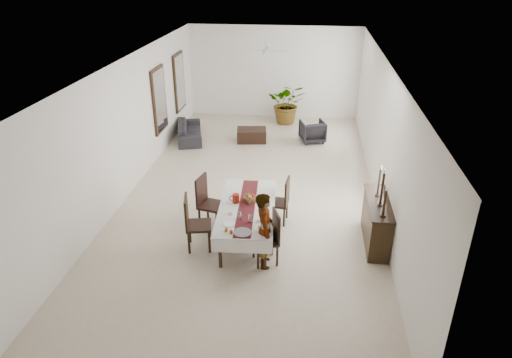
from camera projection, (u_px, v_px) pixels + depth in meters
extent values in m
cube|color=beige|center=(252.00, 191.00, 11.44)|extent=(6.00, 12.00, 0.00)
cube|color=white|center=(252.00, 62.00, 10.03)|extent=(6.00, 12.00, 0.02)
cube|color=white|center=(274.00, 72.00, 16.08)|extent=(6.00, 0.02, 3.20)
cube|color=white|center=(187.00, 304.00, 5.39)|extent=(6.00, 0.02, 3.20)
cube|color=white|center=(130.00, 125.00, 11.06)|extent=(0.02, 12.00, 3.20)
cube|color=white|center=(382.00, 136.00, 10.41)|extent=(0.02, 12.00, 3.20)
cube|color=black|center=(247.00, 208.00, 9.28)|extent=(1.08, 2.33, 0.05)
cylinder|color=black|center=(220.00, 252.00, 8.49)|extent=(0.07, 0.07, 0.66)
cylinder|color=black|center=(265.00, 254.00, 8.45)|extent=(0.07, 0.07, 0.66)
cylinder|color=black|center=(233.00, 197.00, 10.43)|extent=(0.07, 0.07, 0.66)
cylinder|color=black|center=(269.00, 198.00, 10.39)|extent=(0.07, 0.07, 0.66)
cube|color=silver|center=(247.00, 206.00, 9.27)|extent=(1.26, 2.51, 0.01)
cube|color=white|center=(220.00, 211.00, 9.36)|extent=(0.15, 2.45, 0.28)
cube|color=white|center=(274.00, 213.00, 9.30)|extent=(0.15, 2.45, 0.28)
cube|color=white|center=(242.00, 246.00, 8.24)|extent=(1.12, 0.08, 0.28)
cube|color=white|center=(251.00, 185.00, 10.43)|extent=(1.12, 0.08, 0.28)
cube|color=maroon|center=(247.00, 206.00, 9.27)|extent=(0.47, 2.39, 0.00)
cylinder|color=maroon|center=(236.00, 198.00, 9.37)|extent=(0.15, 0.15, 0.19)
torus|color=maroon|center=(232.00, 198.00, 9.37)|extent=(0.11, 0.03, 0.11)
cylinder|color=white|center=(250.00, 219.00, 8.67)|extent=(0.07, 0.07, 0.16)
cylinder|color=white|center=(240.00, 216.00, 8.77)|extent=(0.07, 0.07, 0.16)
cylinder|color=silver|center=(249.00, 202.00, 9.27)|extent=(0.07, 0.07, 0.16)
cylinder|color=white|center=(259.00, 220.00, 8.73)|extent=(0.09, 0.09, 0.06)
cylinder|color=white|center=(259.00, 221.00, 8.74)|extent=(0.14, 0.14, 0.01)
cylinder|color=silver|center=(231.00, 213.00, 8.97)|extent=(0.09, 0.09, 0.06)
cylinder|color=silver|center=(231.00, 214.00, 8.98)|extent=(0.14, 0.14, 0.01)
cylinder|color=white|center=(260.00, 229.00, 8.48)|extent=(0.23, 0.23, 0.01)
sphere|color=tan|center=(260.00, 228.00, 8.47)|extent=(0.09, 0.09, 0.09)
cylinder|color=white|center=(229.00, 224.00, 8.64)|extent=(0.23, 0.23, 0.01)
cylinder|color=silver|center=(235.00, 193.00, 9.75)|extent=(0.23, 0.23, 0.01)
cylinder|color=#3B3B40|center=(242.00, 232.00, 8.37)|extent=(0.34, 0.34, 0.02)
cylinder|color=brown|center=(231.00, 232.00, 8.35)|extent=(0.06, 0.06, 0.07)
cylinder|color=brown|center=(226.00, 230.00, 8.40)|extent=(0.06, 0.06, 0.07)
cylinder|color=brown|center=(250.00, 199.00, 9.46)|extent=(0.28, 0.28, 0.09)
sphere|color=maroon|center=(251.00, 195.00, 9.44)|extent=(0.09, 0.09, 0.09)
sphere|color=#507623|center=(248.00, 195.00, 9.45)|extent=(0.08, 0.08, 0.08)
sphere|color=yellow|center=(250.00, 197.00, 9.38)|extent=(0.08, 0.08, 0.08)
cube|color=black|center=(265.00, 241.00, 8.59)|extent=(0.58, 0.58, 0.05)
cylinder|color=black|center=(277.00, 256.00, 8.57)|extent=(0.06, 0.06, 0.45)
cylinder|color=black|center=(272.00, 245.00, 8.90)|extent=(0.06, 0.06, 0.45)
cylinder|color=black|center=(258.00, 259.00, 8.50)|extent=(0.06, 0.06, 0.45)
cylinder|color=black|center=(254.00, 248.00, 8.82)|extent=(0.06, 0.06, 0.45)
cube|color=black|center=(276.00, 226.00, 8.49)|extent=(0.19, 0.44, 0.57)
cube|color=black|center=(278.00, 203.00, 9.93)|extent=(0.49, 0.49, 0.05)
cylinder|color=black|center=(284.00, 218.00, 9.84)|extent=(0.05, 0.05, 0.44)
cylinder|color=black|center=(287.00, 209.00, 10.16)|extent=(0.05, 0.05, 0.44)
cylinder|color=black|center=(268.00, 216.00, 9.92)|extent=(0.05, 0.05, 0.44)
cylinder|color=black|center=(271.00, 208.00, 10.24)|extent=(0.05, 0.05, 0.44)
cube|color=black|center=(287.00, 191.00, 9.76)|extent=(0.09, 0.45, 0.57)
cube|color=black|center=(199.00, 226.00, 9.01)|extent=(0.58, 0.58, 0.06)
cylinder|color=black|center=(190.00, 232.00, 9.29)|extent=(0.06, 0.06, 0.48)
cylinder|color=black|center=(189.00, 243.00, 8.93)|extent=(0.06, 0.06, 0.48)
cylinder|color=black|center=(209.00, 231.00, 9.32)|extent=(0.06, 0.06, 0.48)
cylinder|color=black|center=(209.00, 242.00, 8.96)|extent=(0.06, 0.06, 0.48)
cube|color=black|center=(186.00, 211.00, 8.84)|extent=(0.14, 0.49, 0.62)
cube|color=black|center=(212.00, 205.00, 9.73)|extent=(0.59, 0.59, 0.06)
cylinder|color=black|center=(208.00, 210.00, 10.08)|extent=(0.06, 0.06, 0.49)
cylinder|color=black|center=(200.00, 219.00, 9.74)|extent=(0.06, 0.06, 0.49)
cylinder|color=black|center=(224.00, 213.00, 9.95)|extent=(0.06, 0.06, 0.49)
cylinder|color=black|center=(217.00, 223.00, 9.61)|extent=(0.06, 0.06, 0.49)
cube|color=black|center=(201.00, 190.00, 9.65)|extent=(0.16, 0.49, 0.63)
imported|color=gray|center=(265.00, 230.00, 8.40)|extent=(0.44, 0.60, 1.51)
cube|color=black|center=(376.00, 223.00, 9.20)|extent=(0.41, 1.52, 0.91)
cube|color=black|center=(379.00, 202.00, 8.99)|extent=(0.45, 1.58, 0.03)
cylinder|color=black|center=(383.00, 215.00, 8.48)|extent=(0.10, 0.10, 0.03)
cylinder|color=black|center=(385.00, 203.00, 8.36)|extent=(0.05, 0.05, 0.51)
cylinder|color=white|center=(387.00, 189.00, 8.23)|extent=(0.04, 0.04, 0.08)
cylinder|color=black|center=(380.00, 205.00, 8.84)|extent=(0.10, 0.10, 0.03)
cylinder|color=black|center=(382.00, 189.00, 8.69)|extent=(0.05, 0.05, 0.66)
cylinder|color=white|center=(385.00, 171.00, 8.52)|extent=(0.04, 0.04, 0.08)
cylinder|color=black|center=(378.00, 195.00, 9.20)|extent=(0.10, 0.10, 0.03)
cylinder|color=black|center=(379.00, 182.00, 9.07)|extent=(0.05, 0.05, 0.56)
cylinder|color=beige|center=(381.00, 167.00, 8.93)|extent=(0.04, 0.04, 0.08)
imported|color=#2A282D|center=(190.00, 131.00, 14.57)|extent=(1.17, 1.96, 0.54)
imported|color=#272429|center=(312.00, 131.00, 14.35)|extent=(0.90, 0.92, 0.67)
cube|color=black|center=(252.00, 135.00, 14.42)|extent=(0.98, 0.72, 0.40)
imported|color=#2C5A24|center=(287.00, 103.00, 15.80)|extent=(1.29, 1.12, 1.41)
cube|color=black|center=(159.00, 100.00, 13.02)|extent=(0.06, 1.05, 1.85)
cube|color=silver|center=(160.00, 100.00, 13.01)|extent=(0.01, 0.90, 1.70)
cube|color=black|center=(179.00, 82.00, 14.89)|extent=(0.06, 1.05, 1.85)
cube|color=silver|center=(180.00, 82.00, 14.89)|extent=(0.01, 0.90, 1.70)
cylinder|color=silver|center=(266.00, 43.00, 12.75)|extent=(0.04, 0.04, 0.20)
cylinder|color=silver|center=(265.00, 51.00, 12.84)|extent=(0.16, 0.16, 0.08)
cube|color=silver|center=(267.00, 48.00, 13.15)|extent=(0.10, 0.55, 0.01)
cube|color=white|center=(264.00, 53.00, 12.53)|extent=(0.10, 0.55, 0.01)
cube|color=silver|center=(278.00, 51.00, 12.80)|extent=(0.55, 0.10, 0.01)
cube|color=white|center=(253.00, 50.00, 12.88)|extent=(0.55, 0.10, 0.01)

